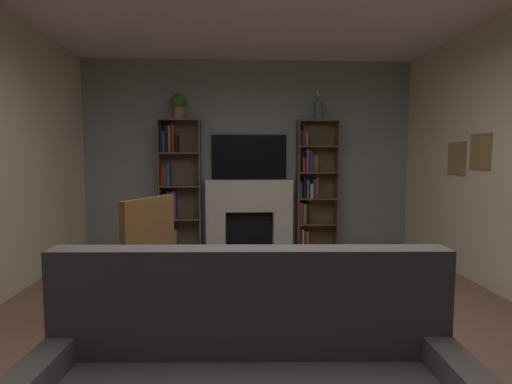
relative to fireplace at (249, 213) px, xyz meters
name	(u,v)px	position (x,y,z in m)	size (l,w,h in m)	color
ground_plane	(266,348)	(0.00, -3.10, -0.55)	(7.71, 7.71, 0.00)	#8D624C
wall_back_accent	(249,156)	(0.00, 0.15, 0.84)	(4.93, 0.06, 2.78)	gray
fireplace	(249,213)	(0.00, 0.00, 0.00)	(1.37, 0.52, 1.04)	white
tv	(249,157)	(0.00, 0.09, 0.82)	(1.10, 0.06, 0.65)	black
bookshelf_left	(175,188)	(-1.08, 0.01, 0.38)	(0.59, 0.30, 1.90)	brown
bookshelf_right	(312,186)	(0.93, 0.01, 0.39)	(0.59, 0.27, 1.90)	brown
potted_plant	(179,105)	(-1.00, -0.03, 1.56)	(0.21, 0.21, 0.36)	#A97551
vase_with_flowers	(318,109)	(1.00, -0.03, 1.51)	(0.12, 0.12, 0.44)	slate
armchair	(132,256)	(-1.10, -2.45, -0.02)	(0.82, 0.85, 1.04)	brown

